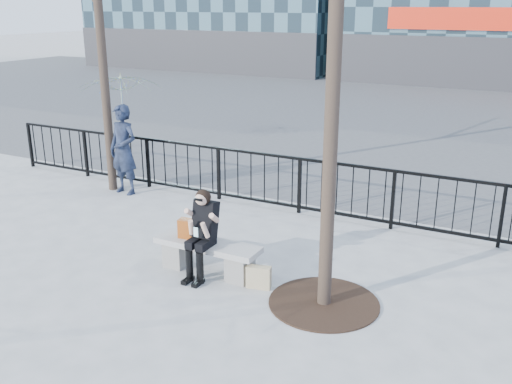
% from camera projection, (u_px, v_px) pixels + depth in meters
% --- Properties ---
extents(ground, '(120.00, 120.00, 0.00)m').
position_uv_depth(ground, '(208.00, 272.00, 8.62)').
color(ground, gray).
rests_on(ground, ground).
extents(street_surface, '(60.00, 23.00, 0.01)m').
position_uv_depth(street_surface, '(421.00, 112.00, 21.27)').
color(street_surface, '#474747').
rests_on(street_surface, ground).
extents(railing, '(14.00, 0.06, 1.10)m').
position_uv_depth(railing, '(290.00, 184.00, 10.98)').
color(railing, black).
rests_on(railing, ground).
extents(tree_grate, '(1.50, 1.50, 0.02)m').
position_uv_depth(tree_grate, '(324.00, 303.00, 7.71)').
color(tree_grate, black).
rests_on(tree_grate, ground).
extents(bench_main, '(1.65, 0.46, 0.49)m').
position_uv_depth(bench_main, '(208.00, 254.00, 8.53)').
color(bench_main, slate).
rests_on(bench_main, ground).
extents(seated_woman, '(0.50, 0.64, 1.34)m').
position_uv_depth(seated_woman, '(201.00, 235.00, 8.28)').
color(seated_woman, black).
rests_on(seated_woman, ground).
extents(handbag, '(0.37, 0.21, 0.29)m').
position_uv_depth(handbag, '(190.00, 229.00, 8.57)').
color(handbag, '#994412').
rests_on(handbag, bench_main).
extents(shopping_bag, '(0.37, 0.20, 0.33)m').
position_uv_depth(shopping_bag, '(259.00, 277.00, 8.09)').
color(shopping_bag, beige).
rests_on(shopping_bag, ground).
extents(standing_man, '(0.74, 0.52, 1.90)m').
position_uv_depth(standing_man, '(123.00, 150.00, 11.93)').
color(standing_man, black).
rests_on(standing_man, ground).
extents(vendor_umbrella, '(2.85, 2.88, 2.07)m').
position_uv_depth(vendor_umbrella, '(122.00, 111.00, 15.75)').
color(vendor_umbrella, yellow).
rests_on(vendor_umbrella, ground).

